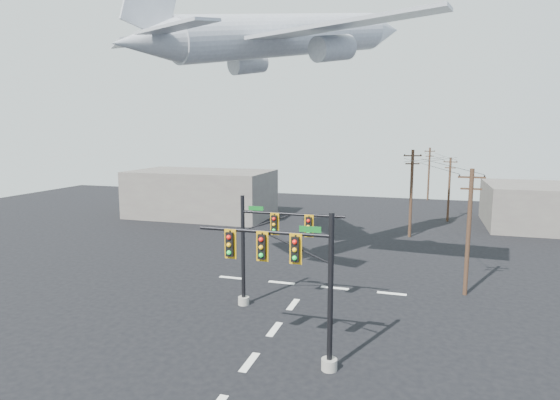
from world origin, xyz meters
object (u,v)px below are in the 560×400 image
(utility_pole_a, at_px, (469,230))
(airliner, at_px, (288,36))
(utility_pole_b, at_px, (411,192))
(signal_mast_near, at_px, (296,280))
(utility_pole_c, at_px, (449,188))
(signal_mast_far, at_px, (264,249))
(utility_pole_d, at_px, (429,173))

(utility_pole_a, height_order, airliner, airliner)
(utility_pole_a, bearing_deg, utility_pole_b, 103.51)
(utility_pole_b, bearing_deg, utility_pole_a, -91.53)
(signal_mast_near, distance_m, utility_pole_c, 41.26)
(signal_mast_far, xyz_separation_m, utility_pole_d, (10.31, 51.91, 0.59))
(utility_pole_c, height_order, airliner, airliner)
(utility_pole_b, height_order, airliner, airliner)
(utility_pole_a, xyz_separation_m, utility_pole_b, (-4.20, 17.17, 0.28))
(signal_mast_far, relative_size, utility_pole_b, 0.78)
(signal_mast_far, height_order, utility_pole_b, utility_pole_b)
(utility_pole_c, height_order, utility_pole_d, utility_pole_d)
(utility_pole_b, relative_size, utility_pole_c, 1.16)
(signal_mast_near, xyz_separation_m, signal_mast_far, (-3.90, 6.65, -0.40))
(utility_pole_b, xyz_separation_m, airliner, (-8.85, -16.07, 13.24))
(signal_mast_near, bearing_deg, utility_pole_a, 56.31)
(utility_pole_a, distance_m, airliner, 18.83)
(signal_mast_far, distance_m, utility_pole_c, 35.95)
(signal_mast_far, xyz_separation_m, utility_pole_c, (12.55, 33.69, 0.31))
(signal_mast_far, bearing_deg, utility_pole_b, 70.49)
(utility_pole_c, xyz_separation_m, utility_pole_d, (-2.25, 18.22, 0.28))
(signal_mast_near, distance_m, utility_pole_d, 58.91)
(utility_pole_b, xyz_separation_m, utility_pole_c, (4.26, 10.27, -0.68))
(utility_pole_a, bearing_deg, utility_pole_c, 89.65)
(signal_mast_near, xyz_separation_m, utility_pole_d, (6.41, 58.56, 0.19))
(signal_mast_near, xyz_separation_m, utility_pole_c, (8.65, 40.35, -0.10))
(signal_mast_near, relative_size, utility_pole_c, 0.95)
(signal_mast_far, bearing_deg, utility_pole_a, 26.54)
(signal_mast_near, height_order, utility_pole_b, utility_pole_b)
(signal_mast_far, xyz_separation_m, airliner, (-0.56, 7.35, 14.22))
(signal_mast_far, xyz_separation_m, utility_pole_a, (12.50, 6.24, 0.71))
(utility_pole_a, relative_size, utility_pole_c, 1.10)
(utility_pole_c, bearing_deg, utility_pole_a, -83.99)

